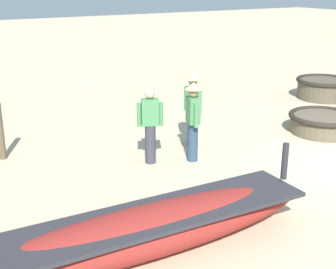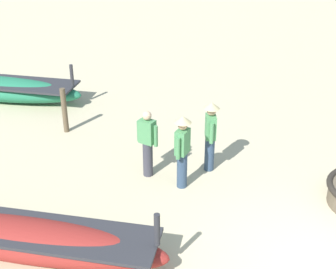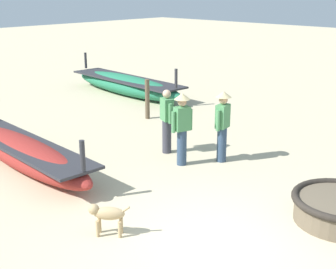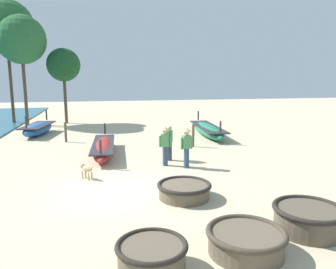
% 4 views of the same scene
% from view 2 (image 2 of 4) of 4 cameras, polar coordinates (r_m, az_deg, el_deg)
% --- Properties ---
extents(long_boat_blue_hull, '(1.24, 5.19, 1.21)m').
position_cam_2_polar(long_boat_blue_hull, '(8.62, -17.23, -12.01)').
color(long_boat_blue_hull, maroon).
rests_on(long_boat_blue_hull, ground).
extents(fisherman_crouching, '(0.52, 0.36, 1.67)m').
position_cam_2_polar(fisherman_crouching, '(10.37, 5.20, 0.29)').
color(fisherman_crouching, '#2D425B').
rests_on(fisherman_crouching, ground).
extents(fisherman_hauling, '(0.34, 0.49, 1.57)m').
position_cam_2_polar(fisherman_hauling, '(10.19, -2.52, -0.92)').
color(fisherman_hauling, '#383842').
rests_on(fisherman_hauling, ground).
extents(fisherman_standing_left, '(0.51, 0.36, 1.67)m').
position_cam_2_polar(fisherman_standing_left, '(9.71, 1.76, -1.58)').
color(fisherman_standing_left, '#2D425B').
rests_on(fisherman_standing_left, ground).
extents(mooring_post_shoreline, '(0.14, 0.14, 1.22)m').
position_cam_2_polar(mooring_post_shoreline, '(12.54, -12.51, 2.88)').
color(mooring_post_shoreline, brown).
rests_on(mooring_post_shoreline, ground).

